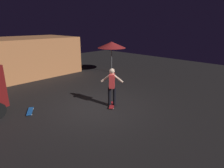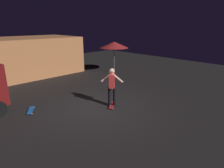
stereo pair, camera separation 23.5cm
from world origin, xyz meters
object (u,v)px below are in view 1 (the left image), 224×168
object	(u,v)px
skateboard_ridden	(112,105)
skateboard_spare	(30,111)
patio_umbrella	(112,45)
skater	(112,84)

from	to	relation	value
skateboard_ridden	skateboard_spare	world-z (taller)	same
patio_umbrella	skater	size ratio (longest dim) A/B	1.38
skateboard_ridden	skater	size ratio (longest dim) A/B	0.44
skateboard_ridden	skateboard_spare	bearing A→B (deg)	144.80
patio_umbrella	skateboard_spare	bearing A→B (deg)	-161.39
skateboard_spare	skater	distance (m)	3.62
patio_umbrella	skateboard_spare	xyz separation A→B (m)	(-7.41, -2.50, -2.02)
patio_umbrella	skateboard_ridden	bearing A→B (deg)	-135.39
skater	skateboard_spare	bearing A→B (deg)	144.80
patio_umbrella	skateboard_spare	distance (m)	8.07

